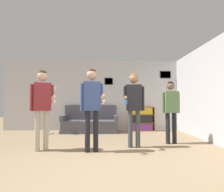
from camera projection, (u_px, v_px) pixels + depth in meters
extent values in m
plane|color=#937A5B|center=(104.00, 171.00, 2.69)|extent=(20.00, 20.00, 0.00)
cube|color=silver|center=(107.00, 95.00, 6.80)|extent=(7.90, 0.06, 2.70)
cube|color=black|center=(131.00, 88.00, 6.79)|extent=(0.43, 0.02, 0.27)
cube|color=gray|center=(131.00, 88.00, 6.78)|extent=(0.38, 0.01, 0.23)
cube|color=black|center=(109.00, 81.00, 6.78)|extent=(0.31, 0.02, 0.26)
cube|color=gray|center=(109.00, 81.00, 6.78)|extent=(0.27, 0.01, 0.22)
cube|color=black|center=(165.00, 75.00, 6.84)|extent=(0.41, 0.02, 0.28)
cube|color=gray|center=(165.00, 75.00, 6.83)|extent=(0.37, 0.01, 0.24)
cube|color=silver|center=(207.00, 92.00, 4.82)|extent=(0.06, 6.43, 2.70)
cube|color=#4C4C56|center=(90.00, 131.00, 6.27)|extent=(2.00, 0.80, 0.10)
cube|color=#4C4C56|center=(90.00, 125.00, 6.28)|extent=(1.94, 0.74, 0.32)
cube|color=#4C4C56|center=(91.00, 112.00, 6.62)|extent=(1.94, 0.14, 0.54)
cube|color=#4C4C56|center=(64.00, 118.00, 6.27)|extent=(0.12, 0.74, 0.18)
cube|color=#4C4C56|center=(116.00, 118.00, 6.31)|extent=(0.12, 0.74, 0.18)
cube|color=olive|center=(130.00, 119.00, 6.57)|extent=(0.02, 0.30, 0.90)
cube|color=olive|center=(154.00, 119.00, 6.59)|extent=(0.02, 0.30, 0.90)
cube|color=olive|center=(141.00, 118.00, 6.72)|extent=(0.93, 0.01, 0.90)
cube|color=olive|center=(142.00, 131.00, 6.56)|extent=(0.88, 0.30, 0.02)
cube|color=olive|center=(142.00, 107.00, 6.59)|extent=(0.88, 0.30, 0.02)
cube|color=olive|center=(142.00, 123.00, 6.57)|extent=(0.88, 0.30, 0.02)
cube|color=olive|center=(142.00, 115.00, 6.58)|extent=(0.88, 0.30, 0.02)
cube|color=#7F3889|center=(142.00, 127.00, 6.55)|extent=(0.76, 0.26, 0.25)
cube|color=black|center=(142.00, 119.00, 6.57)|extent=(0.76, 0.26, 0.25)
cube|color=gold|center=(142.00, 111.00, 6.58)|extent=(0.76, 0.26, 0.25)
cylinder|color=#ADA89E|center=(49.00, 133.00, 5.94)|extent=(0.28, 0.28, 0.03)
cylinder|color=#ADA89E|center=(50.00, 110.00, 5.97)|extent=(0.03, 0.03, 1.58)
cylinder|color=#ADA89E|center=(52.00, 88.00, 6.00)|extent=(0.02, 0.16, 0.02)
sphere|color=white|center=(54.00, 88.00, 6.00)|extent=(0.18, 0.18, 0.18)
cylinder|color=#ADA89E|center=(49.00, 91.00, 6.05)|extent=(0.15, 0.09, 0.02)
sphere|color=white|center=(49.00, 92.00, 6.11)|extent=(0.18, 0.18, 0.18)
cylinder|color=#ADA89E|center=(48.00, 93.00, 5.93)|extent=(0.15, 0.09, 0.02)
sphere|color=white|center=(46.00, 94.00, 5.86)|extent=(0.18, 0.18, 0.18)
cylinder|color=#B7AD99|center=(37.00, 131.00, 3.83)|extent=(0.11, 0.11, 0.88)
cylinder|color=#B7AD99|center=(46.00, 130.00, 3.91)|extent=(0.11, 0.11, 0.88)
cube|color=maroon|center=(42.00, 97.00, 3.90)|extent=(0.41, 0.34, 0.62)
sphere|color=#D1A889|center=(43.00, 76.00, 3.92)|extent=(0.23, 0.23, 0.23)
sphere|color=#382314|center=(43.00, 74.00, 3.92)|extent=(0.19, 0.19, 0.19)
cylinder|color=maroon|center=(52.00, 91.00, 4.01)|extent=(0.07, 0.07, 0.26)
cylinder|color=#D1A889|center=(53.00, 99.00, 3.87)|extent=(0.20, 0.31, 0.19)
cylinder|color=white|center=(54.00, 102.00, 3.74)|extent=(0.09, 0.14, 0.09)
cylinder|color=maroon|center=(32.00, 98.00, 3.80)|extent=(0.07, 0.07, 0.59)
cylinder|color=black|center=(87.00, 131.00, 3.75)|extent=(0.11, 0.11, 0.89)
cylinder|color=black|center=(96.00, 131.00, 3.79)|extent=(0.11, 0.11, 0.89)
cube|color=#384C84|center=(92.00, 96.00, 3.80)|extent=(0.39, 0.26, 0.63)
sphere|color=tan|center=(92.00, 75.00, 3.82)|extent=(0.23, 0.23, 0.23)
sphere|color=#382314|center=(92.00, 73.00, 3.82)|extent=(0.19, 0.19, 0.19)
cylinder|color=#384C84|center=(102.00, 90.00, 3.85)|extent=(0.07, 0.07, 0.27)
cylinder|color=tan|center=(103.00, 99.00, 3.70)|extent=(0.12, 0.33, 0.19)
cylinder|color=white|center=(104.00, 102.00, 3.55)|extent=(0.06, 0.15, 0.09)
cylinder|color=#384C84|center=(82.00, 97.00, 3.76)|extent=(0.07, 0.07, 0.59)
cylinder|color=#3D4247|center=(130.00, 129.00, 4.14)|extent=(0.11, 0.11, 0.87)
cylinder|color=#3D4247|center=(138.00, 129.00, 4.14)|extent=(0.11, 0.11, 0.87)
cube|color=#232328|center=(134.00, 98.00, 4.17)|extent=(0.37, 0.21, 0.62)
sphere|color=#997051|center=(134.00, 79.00, 4.19)|extent=(0.22, 0.22, 0.22)
sphere|color=brown|center=(134.00, 77.00, 4.19)|extent=(0.19, 0.19, 0.19)
cylinder|color=#232328|center=(143.00, 99.00, 4.16)|extent=(0.07, 0.07, 0.58)
cylinder|color=#232328|center=(125.00, 92.00, 4.18)|extent=(0.07, 0.07, 0.26)
cylinder|color=#997051|center=(125.00, 100.00, 4.03)|extent=(0.08, 0.32, 0.19)
cylinder|color=blue|center=(126.00, 102.00, 3.88)|extent=(0.08, 0.08, 0.10)
cylinder|color=black|center=(168.00, 128.00, 4.51)|extent=(0.11, 0.11, 0.80)
cylinder|color=black|center=(174.00, 128.00, 4.54)|extent=(0.11, 0.11, 0.80)
cube|color=#5B7A4C|center=(171.00, 102.00, 4.55)|extent=(0.38, 0.24, 0.56)
sphere|color=brown|center=(171.00, 86.00, 4.57)|extent=(0.21, 0.21, 0.21)
sphere|color=black|center=(171.00, 85.00, 4.57)|extent=(0.17, 0.17, 0.17)
cylinder|color=#5B7A4C|center=(178.00, 103.00, 4.58)|extent=(0.07, 0.07, 0.53)
cylinder|color=#5B7A4C|center=(163.00, 103.00, 4.52)|extent=(0.07, 0.07, 0.53)
cylinder|color=blue|center=(141.00, 105.00, 6.59)|extent=(0.08, 0.08, 0.12)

